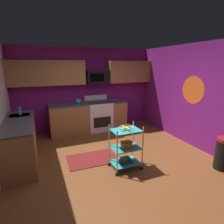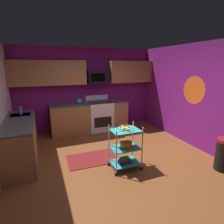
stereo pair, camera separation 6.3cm
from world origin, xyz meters
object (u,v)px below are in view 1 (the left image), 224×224
(fruit_bowl, at_px, (126,128))
(rolling_cart, at_px, (126,147))
(oven_range, at_px, (99,116))
(trash_can, at_px, (224,154))
(microwave, at_px, (97,77))
(book_stack, at_px, (125,160))
(kettle, at_px, (78,101))
(mixing_bowl_large, at_px, (126,144))
(dish_soap_bottle, at_px, (20,111))

(fruit_bowl, bearing_deg, rolling_cart, -75.96)
(oven_range, relative_size, trash_can, 1.67)
(microwave, height_order, fruit_bowl, microwave)
(oven_range, distance_m, book_stack, 2.45)
(rolling_cart, height_order, fruit_bowl, rolling_cart)
(rolling_cart, relative_size, kettle, 3.47)
(mixing_bowl_large, bearing_deg, oven_range, 84.56)
(mixing_bowl_large, relative_size, dish_soap_bottle, 1.26)
(book_stack, bearing_deg, dish_soap_bottle, 139.81)
(book_stack, distance_m, kettle, 2.58)
(oven_range, relative_size, rolling_cart, 1.20)
(book_stack, bearing_deg, oven_range, 84.10)
(fruit_bowl, distance_m, mixing_bowl_large, 0.36)
(microwave, relative_size, trash_can, 1.06)
(book_stack, xyz_separation_m, trash_can, (1.82, -0.80, 0.16))
(kettle, bearing_deg, oven_range, 0.34)
(fruit_bowl, relative_size, dish_soap_bottle, 1.36)
(mixing_bowl_large, bearing_deg, fruit_bowl, 180.00)
(dish_soap_bottle, bearing_deg, rolling_cart, -40.19)
(oven_range, xyz_separation_m, trash_can, (1.57, -3.21, -0.15))
(microwave, distance_m, rolling_cart, 2.83)
(microwave, xyz_separation_m, trash_can, (1.57, -3.32, -1.37))
(microwave, bearing_deg, rolling_cart, -95.65)
(kettle, relative_size, dish_soap_bottle, 1.32)
(fruit_bowl, bearing_deg, trash_can, -23.56)
(oven_range, distance_m, microwave, 1.23)
(microwave, bearing_deg, book_stack, -95.65)
(book_stack, bearing_deg, microwave, 84.35)
(dish_soap_bottle, xyz_separation_m, trash_can, (3.78, -2.45, -0.69))
(dish_soap_bottle, bearing_deg, mixing_bowl_large, -39.92)
(oven_range, xyz_separation_m, book_stack, (-0.25, -2.42, -0.31))
(oven_range, height_order, mixing_bowl_large, oven_range)
(microwave, distance_m, trash_can, 3.92)
(book_stack, distance_m, dish_soap_bottle, 2.70)
(rolling_cart, xyz_separation_m, fruit_bowl, (-0.00, 0.00, 0.42))
(mixing_bowl_large, xyz_separation_m, book_stack, (-0.02, -0.00, -0.35))
(oven_range, distance_m, trash_can, 3.58)
(rolling_cart, distance_m, dish_soap_bottle, 2.63)
(mixing_bowl_large, height_order, dish_soap_bottle, dish_soap_bottle)
(oven_range, relative_size, microwave, 1.57)
(microwave, xyz_separation_m, dish_soap_bottle, (-2.21, -0.87, -0.68))
(oven_range, bearing_deg, fruit_bowl, -95.90)
(mixing_bowl_large, relative_size, book_stack, 0.94)
(microwave, distance_m, mixing_bowl_large, 2.80)
(microwave, height_order, book_stack, microwave)
(microwave, height_order, kettle, microwave)
(mixing_bowl_large, bearing_deg, book_stack, -180.00)
(rolling_cart, height_order, book_stack, rolling_cart)
(rolling_cart, distance_m, mixing_bowl_large, 0.07)
(oven_range, height_order, rolling_cart, oven_range)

